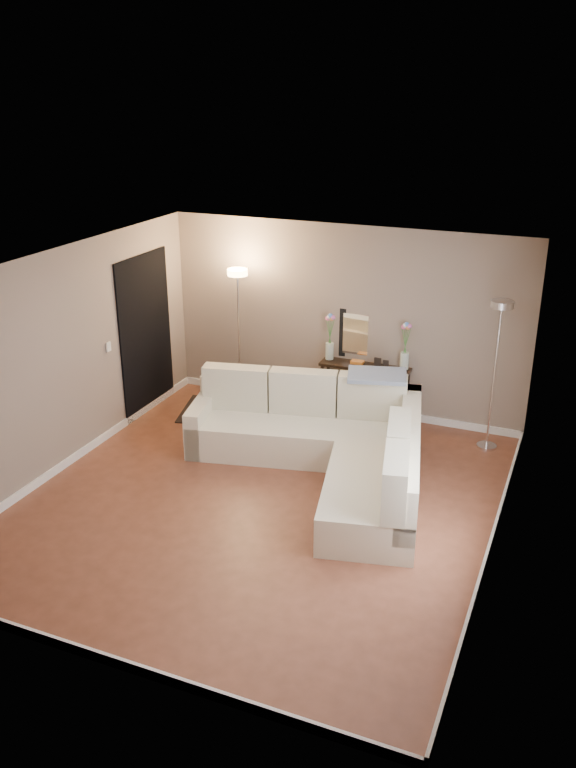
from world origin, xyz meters
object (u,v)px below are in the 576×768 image
at_px(console_table, 359,387).
at_px(floor_lamp_lit, 238,310).
at_px(floor_lamp_unlit, 498,346).
at_px(sectional_sofa, 330,443).

bearing_deg(console_table, floor_lamp_lit, -173.25).
distance_m(console_table, floor_lamp_lit, 1.97).
relative_size(console_table, floor_lamp_unlit, 0.64).
height_order(sectional_sofa, floor_lamp_unlit, floor_lamp_unlit).
xyz_separation_m(floor_lamp_lit, floor_lamp_unlit, (3.52, -0.10, -0.02)).
relative_size(floor_lamp_lit, floor_lamp_unlit, 1.02).
distance_m(console_table, floor_lamp_unlit, 2.05).
height_order(console_table, floor_lamp_lit, floor_lamp_lit).
relative_size(sectional_sofa, console_table, 2.69).
bearing_deg(sectional_sofa, floor_lamp_unlit, 39.33).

